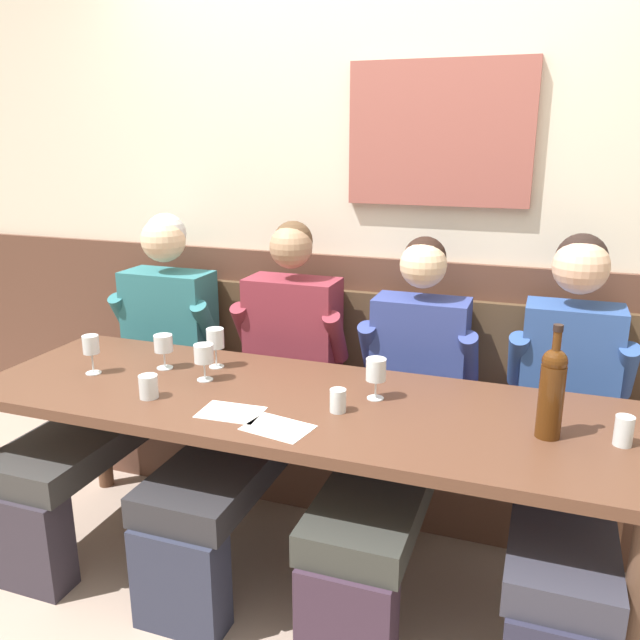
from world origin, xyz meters
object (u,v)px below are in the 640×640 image
at_px(water_tumbler_center, 338,401).
at_px(wine_glass_center_front, 376,372).
at_px(wine_bottle_clear_water, 552,390).
at_px(wine_glass_left_end, 215,340).
at_px(person_center_right_seat, 132,368).
at_px(wine_glass_right_end, 204,354).
at_px(person_center_left_seat, 264,389).
at_px(wine_glass_by_bottle, 163,344).
at_px(water_tumbler_left, 624,431).
at_px(person_right_seat, 567,424).
at_px(water_tumbler_right, 149,387).
at_px(person_left_seat, 401,413).
at_px(wall_bench, 348,436).
at_px(wine_glass_mid_right, 91,347).
at_px(dining_table, 294,418).

bearing_deg(water_tumbler_center, wine_glass_center_front, 58.88).
bearing_deg(wine_bottle_clear_water, wine_glass_left_end, 170.57).
distance_m(person_center_right_seat, wine_glass_right_end, 0.65).
height_order(person_center_left_seat, water_tumbler_center, person_center_left_seat).
relative_size(wine_glass_by_bottle, water_tumbler_left, 1.50).
bearing_deg(person_right_seat, person_center_left_seat, -179.35).
height_order(person_center_left_seat, water_tumbler_right, person_center_left_seat).
bearing_deg(wine_glass_center_front, person_left_seat, 77.76).
distance_m(person_left_seat, person_right_seat, 0.61).
height_order(person_left_seat, wine_glass_by_bottle, person_left_seat).
height_order(wall_bench, person_left_seat, person_left_seat).
xyz_separation_m(wine_glass_center_front, water_tumbler_right, (-0.76, -0.26, -0.06)).
height_order(person_left_seat, wine_glass_right_end, person_left_seat).
bearing_deg(person_right_seat, wine_glass_right_end, -167.61).
relative_size(wine_bottle_clear_water, water_tumbler_center, 4.53).
xyz_separation_m(person_center_left_seat, wine_glass_mid_right, (-0.57, -0.36, 0.24)).
bearing_deg(wine_glass_center_front, person_center_right_seat, 168.72).
bearing_deg(person_center_left_seat, person_center_right_seat, 179.32).
xyz_separation_m(wine_bottle_clear_water, water_tumbler_right, (-1.35, -0.15, -0.11)).
relative_size(wine_bottle_clear_water, wine_glass_mid_right, 2.33).
bearing_deg(dining_table, wine_glass_mid_right, -177.31).
bearing_deg(water_tumbler_right, person_center_left_seat, 66.12).
xyz_separation_m(person_left_seat, water_tumbler_left, (0.75, -0.32, 0.19)).
bearing_deg(water_tumbler_left, person_left_seat, 157.19).
relative_size(wine_glass_right_end, wine_glass_left_end, 0.88).
xyz_separation_m(person_right_seat, wine_bottle_clear_water, (-0.07, -0.36, 0.26)).
bearing_deg(dining_table, person_left_seat, 43.51).
xyz_separation_m(person_left_seat, water_tumbler_center, (-0.14, -0.37, 0.18)).
xyz_separation_m(dining_table, person_right_seat, (0.93, 0.33, -0.03)).
height_order(wall_bench, wine_glass_mid_right, wall_bench).
distance_m(dining_table, person_center_left_seat, 0.42).
bearing_deg(person_right_seat, water_tumbler_right, -160.30).
bearing_deg(person_right_seat, wine_glass_mid_right, -168.09).
distance_m(person_center_left_seat, person_left_seat, 0.59).
bearing_deg(person_right_seat, water_tumbler_left, -67.45).
relative_size(person_center_left_seat, person_left_seat, 1.03).
distance_m(person_center_left_seat, person_right_seat, 1.20).
xyz_separation_m(person_center_right_seat, person_center_left_seat, (0.66, -0.01, -0.01)).
xyz_separation_m(wall_bench, person_right_seat, (0.93, -0.34, 0.36)).
bearing_deg(person_left_seat, wine_glass_left_end, -170.77).
relative_size(person_center_right_seat, person_center_left_seat, 1.01).
height_order(person_left_seat, water_tumbler_right, person_left_seat).
height_order(person_center_right_seat, water_tumbler_center, person_center_right_seat).
relative_size(dining_table, water_tumbler_center, 29.79).
height_order(person_center_right_seat, wine_glass_mid_right, person_center_right_seat).
height_order(person_right_seat, wine_glass_left_end, person_right_seat).
xyz_separation_m(water_tumbler_center, water_tumbler_right, (-0.67, -0.11, 0.00)).
bearing_deg(wine_glass_right_end, person_center_left_seat, 67.08).
relative_size(wine_glass_left_end, wine_glass_mid_right, 1.04).
bearing_deg(wall_bench, person_center_left_seat, -127.50).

